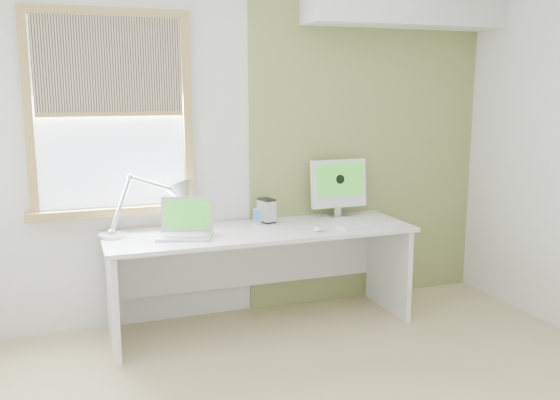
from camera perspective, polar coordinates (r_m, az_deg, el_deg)
name	(u,v)px	position (r m, az deg, el deg)	size (l,w,h in m)	color
room	(352,177)	(2.98, 6.84, 2.21)	(4.04, 3.54, 2.64)	tan
accent_wall	(367,142)	(4.97, 8.23, 5.48)	(2.00, 0.02, 2.60)	olive
window	(111,115)	(4.37, -15.63, 7.74)	(1.20, 0.14, 1.42)	#A38041
desk	(258,253)	(4.44, -2.06, -5.06)	(2.20, 0.70, 0.73)	white
desk_lamp	(170,200)	(4.33, -10.36, 0.02)	(0.77, 0.35, 0.42)	silver
laptop	(186,227)	(4.19, -8.86, -2.49)	(0.44, 0.39, 0.25)	silver
phone_dock	(257,220)	(4.47, -2.18, -1.92)	(0.08, 0.08, 0.12)	silver
external_drive	(266,211)	(4.54, -1.28, -1.00)	(0.12, 0.16, 0.18)	silver
imac	(339,185)	(4.75, 5.54, 1.44)	(0.46, 0.15, 0.45)	silver
keyboard	(367,225)	(4.46, 8.16, -2.39)	(0.45, 0.18, 0.02)	white
mouse	(318,229)	(4.30, 3.64, -2.71)	(0.06, 0.11, 0.03)	white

